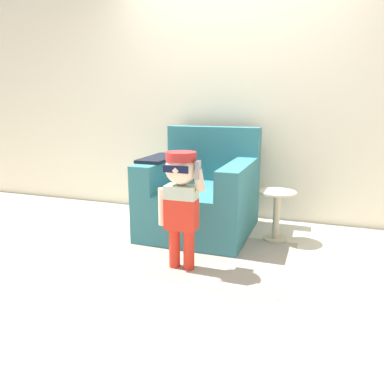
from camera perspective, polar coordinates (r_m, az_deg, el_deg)
ground_plane at (r=3.51m, az=2.86°, el=-6.99°), size 10.00×10.00×0.00m
wall_back at (r=4.08m, az=6.45°, el=14.42°), size 10.00×0.05×2.60m
armchair at (r=3.62m, az=1.46°, el=-0.62°), size 0.98×1.05×0.99m
person_child at (r=2.72m, az=-1.68°, el=-0.05°), size 0.36×0.27×0.89m
side_table at (r=3.46m, az=12.77°, el=-2.79°), size 0.33×0.33×0.46m
rug at (r=3.17m, az=-0.79°, el=-9.21°), size 1.73×1.05×0.01m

